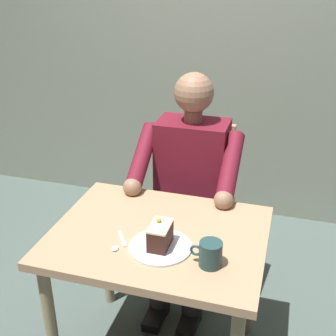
{
  "coord_description": "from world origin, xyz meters",
  "views": [
    {
      "loc": [
        -0.47,
        1.43,
        1.71
      ],
      "look_at": [
        -0.01,
        -0.1,
        0.95
      ],
      "focal_mm": 46.57,
      "sensor_mm": 36.0,
      "label": 1
    }
  ],
  "objects_px": {
    "dining_table": "(159,252)",
    "chair": "(195,197)",
    "cake_slice": "(160,235)",
    "seated_person": "(188,189)",
    "coffee_cup": "(210,253)",
    "dessert_spoon": "(118,244)"
  },
  "relations": [
    {
      "from": "chair",
      "to": "seated_person",
      "type": "xyz_separation_m",
      "value": [
        0.0,
        0.17,
        0.14
      ]
    },
    {
      "from": "chair",
      "to": "cake_slice",
      "type": "relative_size",
      "value": 7.63
    },
    {
      "from": "seated_person",
      "to": "cake_slice",
      "type": "relative_size",
      "value": 10.3
    },
    {
      "from": "cake_slice",
      "to": "dining_table",
      "type": "bearing_deg",
      "value": -68.27
    },
    {
      "from": "coffee_cup",
      "to": "dessert_spoon",
      "type": "relative_size",
      "value": 0.88
    },
    {
      "from": "chair",
      "to": "coffee_cup",
      "type": "bearing_deg",
      "value": 106.52
    },
    {
      "from": "dining_table",
      "to": "cake_slice",
      "type": "bearing_deg",
      "value": 111.73
    },
    {
      "from": "dining_table",
      "to": "coffee_cup",
      "type": "height_order",
      "value": "coffee_cup"
    },
    {
      "from": "dessert_spoon",
      "to": "seated_person",
      "type": "bearing_deg",
      "value": -101.18
    },
    {
      "from": "chair",
      "to": "coffee_cup",
      "type": "distance_m",
      "value": 0.9
    },
    {
      "from": "dessert_spoon",
      "to": "coffee_cup",
      "type": "bearing_deg",
      "value": 176.66
    },
    {
      "from": "chair",
      "to": "cake_slice",
      "type": "height_order",
      "value": "chair"
    },
    {
      "from": "dining_table",
      "to": "chair",
      "type": "height_order",
      "value": "chair"
    },
    {
      "from": "dining_table",
      "to": "chair",
      "type": "relative_size",
      "value": 0.96
    },
    {
      "from": "cake_slice",
      "to": "dessert_spoon",
      "type": "distance_m",
      "value": 0.18
    },
    {
      "from": "dining_table",
      "to": "cake_slice",
      "type": "height_order",
      "value": "cake_slice"
    },
    {
      "from": "chair",
      "to": "seated_person",
      "type": "distance_m",
      "value": 0.22
    },
    {
      "from": "dining_table",
      "to": "chair",
      "type": "bearing_deg",
      "value": -90.0
    },
    {
      "from": "seated_person",
      "to": "cake_slice",
      "type": "distance_m",
      "value": 0.61
    },
    {
      "from": "dining_table",
      "to": "dessert_spoon",
      "type": "relative_size",
      "value": 6.39
    },
    {
      "from": "seated_person",
      "to": "cake_slice",
      "type": "xyz_separation_m",
      "value": [
        -0.04,
        0.6,
        0.11
      ]
    },
    {
      "from": "dining_table",
      "to": "coffee_cup",
      "type": "distance_m",
      "value": 0.32
    }
  ]
}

